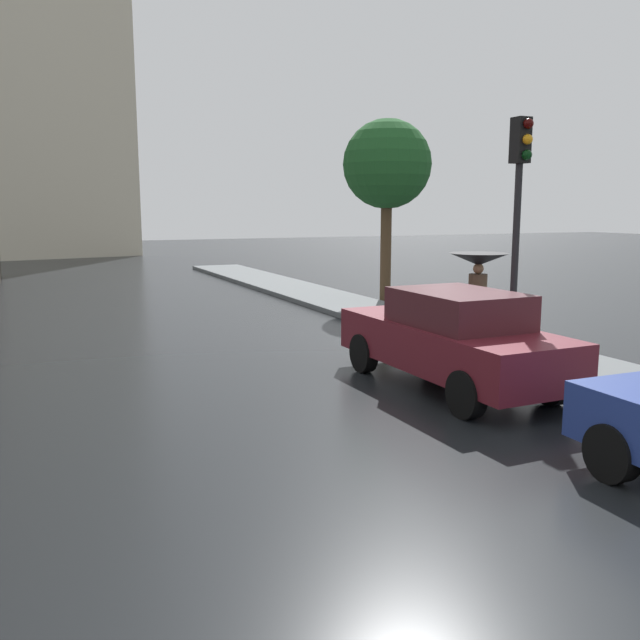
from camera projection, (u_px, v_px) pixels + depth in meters
car_maroon_near_kerb at (452, 338)px, 10.72m from camera, size 1.79×4.44×1.57m
pedestrian_with_umbrella_near at (478, 269)px, 13.51m from camera, size 1.18×1.18×1.81m
traffic_light at (519, 195)px, 11.42m from camera, size 0.26×0.39×4.19m
street_tree_near at (387, 166)px, 20.01m from camera, size 2.62×2.62×5.44m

